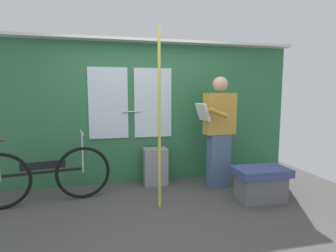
# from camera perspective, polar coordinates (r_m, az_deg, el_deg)

# --- Properties ---
(ground_plane) EXTENTS (5.98, 3.96, 0.04)m
(ground_plane) POSITION_cam_1_polar(r_m,az_deg,el_deg) (3.45, -2.45, -17.92)
(ground_plane) COLOR #474442
(train_door_wall) EXTENTS (4.98, 0.28, 2.26)m
(train_door_wall) POSITION_cam_1_polar(r_m,az_deg,el_deg) (4.30, -5.39, 3.54)
(train_door_wall) COLOR #2D6B42
(train_door_wall) RESTS_ON ground_plane
(bicycle_near_door) EXTENTS (1.68, 0.47, 0.93)m
(bicycle_near_door) POSITION_cam_1_polar(r_m,az_deg,el_deg) (3.85, -25.28, -9.53)
(bicycle_near_door) COLOR black
(bicycle_near_door) RESTS_ON ground_plane
(passenger_reading_newspaper) EXTENTS (0.59, 0.51, 1.69)m
(passenger_reading_newspaper) POSITION_cam_1_polar(r_m,az_deg,el_deg) (4.08, 10.84, -0.79)
(passenger_reading_newspaper) COLOR slate
(passenger_reading_newspaper) RESTS_ON ground_plane
(trash_bin_by_wall) EXTENTS (0.37, 0.28, 0.58)m
(trash_bin_by_wall) POSITION_cam_1_polar(r_m,az_deg,el_deg) (4.26, -2.76, -8.62)
(trash_bin_by_wall) COLOR gray
(trash_bin_by_wall) RESTS_ON ground_plane
(handrail_pole) EXTENTS (0.04, 0.04, 2.22)m
(handrail_pole) POSITION_cam_1_polar(r_m,az_deg,el_deg) (3.26, -1.87, 1.27)
(handrail_pole) COLOR #C6C14C
(handrail_pole) RESTS_ON ground_plane
(bench_seat_corner) EXTENTS (0.70, 0.44, 0.45)m
(bench_seat_corner) POSITION_cam_1_polar(r_m,az_deg,el_deg) (3.84, 19.32, -11.51)
(bench_seat_corner) COLOR #3D477F
(bench_seat_corner) RESTS_ON ground_plane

